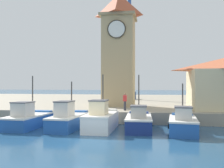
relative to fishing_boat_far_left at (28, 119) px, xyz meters
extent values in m
plane|color=navy|center=(5.94, -3.22, -0.70)|extent=(300.00, 300.00, 0.00)
cube|color=#9E937F|center=(5.94, 23.04, -0.18)|extent=(120.00, 40.00, 1.05)
cube|color=#2356A8|center=(0.01, 0.09, -0.24)|extent=(2.24, 5.07, 0.91)
cube|color=#2356A8|center=(0.11, 2.33, 0.33)|extent=(1.75, 0.68, 0.24)
cube|color=silver|center=(0.01, 0.09, 0.26)|extent=(2.31, 5.14, 0.12)
cube|color=beige|center=(-0.03, -0.78, 0.83)|extent=(1.28, 1.55, 1.02)
cube|color=#4C4C51|center=(-0.03, -0.78, 1.38)|extent=(1.36, 1.63, 0.08)
cylinder|color=#4C4742|center=(0.03, 0.71, 1.89)|extent=(0.10, 0.10, 3.13)
torus|color=black|center=(-1.07, 0.39, -0.24)|extent=(0.14, 0.52, 0.52)
cube|color=#2356A8|center=(3.39, 0.00, -0.21)|extent=(2.03, 5.05, 0.97)
cube|color=#2356A8|center=(3.50, 2.23, 0.39)|extent=(1.55, 0.67, 0.24)
cube|color=silver|center=(3.39, 0.00, 0.32)|extent=(2.10, 5.11, 0.12)
cube|color=beige|center=(3.35, -0.87, 0.92)|extent=(1.15, 1.54, 1.06)
cube|color=#4C4C51|center=(3.35, -0.87, 1.49)|extent=(1.23, 1.63, 0.08)
cylinder|color=#4C4742|center=(3.42, 0.62, 1.69)|extent=(0.10, 0.10, 2.60)
torus|color=black|center=(2.43, 0.29, -0.21)|extent=(0.15, 0.53, 0.52)
cube|color=silver|center=(5.99, -0.05, -0.12)|extent=(1.98, 4.78, 1.16)
cube|color=silver|center=(6.01, 2.08, 0.58)|extent=(1.65, 0.62, 0.24)
cube|color=silver|center=(5.99, -0.05, 0.51)|extent=(2.04, 4.84, 0.12)
cube|color=beige|center=(5.98, -0.88, 1.06)|extent=(1.17, 1.44, 0.98)
cube|color=#4C4C51|center=(5.98, -0.88, 1.59)|extent=(1.26, 1.52, 0.08)
cylinder|color=#4C4742|center=(5.99, 0.54, 2.05)|extent=(0.10, 0.10, 2.97)
torus|color=black|center=(4.94, 0.20, -0.12)|extent=(0.13, 0.52, 0.52)
cube|color=navy|center=(8.80, 0.38, -0.23)|extent=(2.08, 4.79, 0.94)
cube|color=navy|center=(8.69, 2.48, 0.36)|extent=(1.60, 0.68, 0.24)
cube|color=silver|center=(8.80, 0.38, 0.29)|extent=(2.14, 4.85, 0.12)
cube|color=#B2ADA3|center=(8.84, -0.44, 0.75)|extent=(1.18, 1.46, 0.80)
cube|color=#4C4C51|center=(8.84, -0.44, 1.19)|extent=(1.26, 1.55, 0.08)
cylinder|color=#4C4742|center=(8.77, 0.97, 1.93)|extent=(0.10, 0.10, 3.16)
torus|color=black|center=(7.79, 0.57, -0.23)|extent=(0.15, 0.53, 0.52)
cube|color=#2356A8|center=(11.98, -0.30, -0.22)|extent=(2.15, 4.57, 0.95)
cube|color=#2356A8|center=(12.12, 1.67, 0.37)|extent=(1.60, 0.71, 0.24)
cube|color=silver|center=(11.98, -0.30, 0.30)|extent=(2.21, 4.63, 0.12)
cube|color=beige|center=(11.93, -1.08, 0.77)|extent=(1.19, 1.41, 0.81)
cube|color=#4C4C51|center=(11.93, -1.08, 1.21)|extent=(1.28, 1.49, 0.08)
cylinder|color=#4C4742|center=(12.02, 0.25, 1.59)|extent=(0.10, 0.10, 2.46)
torus|color=black|center=(11.00, -0.01, -0.22)|extent=(0.16, 0.53, 0.52)
cube|color=tan|center=(6.01, 9.58, 5.25)|extent=(3.40, 3.40, 9.81)
cube|color=#9C865F|center=(6.01, 9.58, 10.31)|extent=(3.90, 3.90, 0.30)
pyramid|color=#B25133|center=(6.01, 9.58, 11.71)|extent=(3.90, 3.90, 2.51)
cylinder|color=white|center=(6.01, 7.82, 8.62)|extent=(1.87, 0.12, 1.87)
torus|color=#332D23|center=(6.01, 7.78, 8.62)|extent=(1.99, 0.12, 1.99)
cube|color=navy|center=(5.91, 23.13, 0.95)|extent=(2.00, 2.00, 1.20)
cylinder|color=#284C93|center=(5.91, 23.13, 11.40)|extent=(0.56, 0.56, 19.71)
cylinder|color=#33333D|center=(7.27, 4.58, 0.77)|extent=(0.22, 0.22, 0.85)
cube|color=red|center=(7.27, 4.58, 1.48)|extent=(0.34, 0.22, 0.56)
sphere|color=#9E7051|center=(7.27, 4.58, 1.87)|extent=(0.20, 0.20, 0.20)
camera|label=1|loc=(10.01, -19.54, 2.74)|focal=42.00mm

